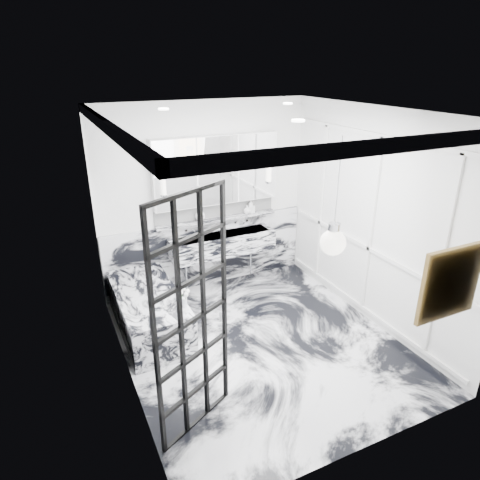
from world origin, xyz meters
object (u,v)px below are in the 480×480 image
crittall_door (193,320)px  mirror_cabinet (216,170)px  trough_sink (222,244)px  bathtub (149,311)px

crittall_door → mirror_cabinet: (1.30, 2.57, 0.66)m
trough_sink → bathtub: trough_sink is taller
crittall_door → bathtub: crittall_door is taller
trough_sink → bathtub: size_ratio=0.97×
crittall_door → mirror_cabinet: crittall_door is taller
mirror_cabinet → bathtub: bearing=-147.9°
trough_sink → crittall_door: bearing=-118.4°
trough_sink → mirror_cabinet: mirror_cabinet is taller
crittall_door → bathtub: (-0.03, 1.74, -0.89)m
bathtub → crittall_door: bearing=-89.2°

